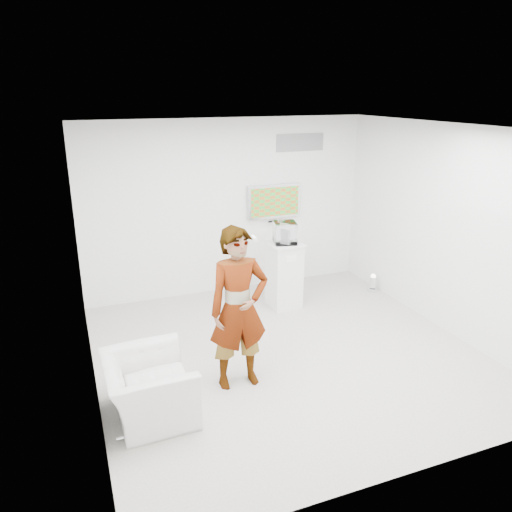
% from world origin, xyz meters
% --- Properties ---
extents(room, '(5.01, 5.01, 3.00)m').
position_xyz_m(room, '(0.00, 0.00, 1.50)').
color(room, beige).
rests_on(room, ground).
extents(tv, '(1.00, 0.08, 0.60)m').
position_xyz_m(tv, '(0.85, 2.45, 1.55)').
color(tv, silver).
rests_on(tv, room).
extents(logo_decal, '(0.90, 0.02, 0.30)m').
position_xyz_m(logo_decal, '(1.35, 2.49, 2.55)').
color(logo_decal, gray).
rests_on(logo_decal, room).
extents(person, '(0.72, 0.48, 1.98)m').
position_xyz_m(person, '(-0.85, -0.46, 0.99)').
color(person, silver).
rests_on(person, room).
extents(armchair, '(0.94, 1.07, 0.68)m').
position_xyz_m(armchair, '(-1.98, -0.71, 0.34)').
color(armchair, silver).
rests_on(armchair, room).
extents(pedestal, '(0.55, 0.55, 1.09)m').
position_xyz_m(pedestal, '(0.61, 1.45, 0.54)').
color(pedestal, silver).
rests_on(pedestal, room).
extents(floor_uplight, '(0.21, 0.21, 0.31)m').
position_xyz_m(floor_uplight, '(2.34, 1.43, 0.15)').
color(floor_uplight, white).
rests_on(floor_uplight, room).
extents(vitrine, '(0.42, 0.42, 0.35)m').
position_xyz_m(vitrine, '(0.61, 1.45, 1.26)').
color(vitrine, silver).
rests_on(vitrine, pedestal).
extents(console, '(0.12, 0.18, 0.24)m').
position_xyz_m(console, '(0.61, 1.45, 1.21)').
color(console, silver).
rests_on(console, pedestal).
extents(wii_remote, '(0.05, 0.14, 0.04)m').
position_xyz_m(wii_remote, '(-0.60, -0.31, 1.78)').
color(wii_remote, silver).
rests_on(wii_remote, person).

